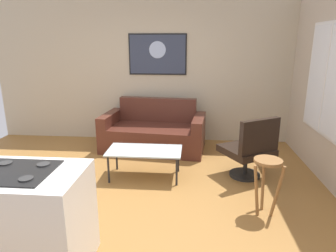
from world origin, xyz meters
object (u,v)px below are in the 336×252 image
at_px(bar_stool, 267,173).
at_px(wall_painting, 158,54).
at_px(coffee_table, 145,152).
at_px(couch, 154,133).
at_px(armchair, 250,149).

xyz_separation_m(bar_stool, wall_painting, (-1.54, 2.66, 1.18)).
relative_size(coffee_table, bar_stool, 1.58).
height_order(coffee_table, wall_painting, wall_painting).
relative_size(couch, wall_painting, 1.73).
bearing_deg(coffee_table, armchair, 3.22).
relative_size(coffee_table, armchair, 1.15).
bearing_deg(wall_painting, bar_stool, -60.00).
distance_m(couch, coffee_table, 1.24).
distance_m(bar_stool, wall_painting, 3.29).
relative_size(couch, armchair, 2.06).
bearing_deg(armchair, wall_painting, 131.63).
height_order(coffee_table, armchair, armchair).
relative_size(armchair, bar_stool, 1.38).
xyz_separation_m(coffee_table, bar_stool, (1.53, -0.86, 0.13)).
distance_m(couch, wall_painting, 1.51).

